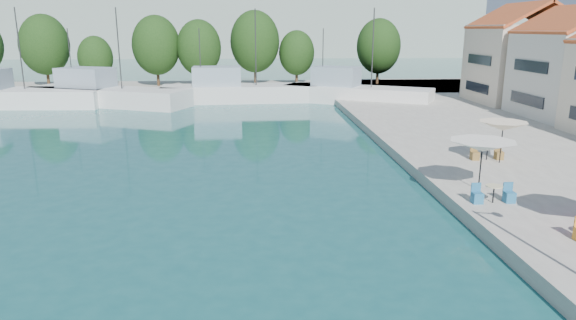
{
  "coord_description": "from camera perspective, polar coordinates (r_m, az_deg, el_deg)",
  "views": [
    {
      "loc": [
        -2.52,
        1.3,
        7.77
      ],
      "look_at": [
        -0.84,
        26.0,
        1.41
      ],
      "focal_mm": 32.0,
      "sensor_mm": 36.0,
      "label": 1
    }
  ],
  "objects": [
    {
      "name": "tree_04",
      "position": [
        68.4,
        -14.44,
        12.24
      ],
      "size": [
        5.98,
        5.98,
        8.85
      ],
      "color": "#3F2B19",
      "rests_on": "quay_far"
    },
    {
      "name": "cafe_table_03",
      "position": [
        30.92,
        21.23,
        0.55
      ],
      "size": [
        1.82,
        0.7,
        0.76
      ],
      "color": "black",
      "rests_on": "quay_right"
    },
    {
      "name": "tree_07",
      "position": [
        69.41,
        0.97,
        11.81
      ],
      "size": [
        4.71,
        4.71,
        6.98
      ],
      "color": "#3F2B19",
      "rests_on": "quay_far"
    },
    {
      "name": "tree_03",
      "position": [
        69.79,
        -20.62,
        10.62
      ],
      "size": [
        4.27,
        4.27,
        6.31
      ],
      "color": "#3F2B19",
      "rests_on": "quay_far"
    },
    {
      "name": "tree_08",
      "position": [
        70.08,
        10.03,
        12.35
      ],
      "size": [
        5.74,
        5.74,
        8.49
      ],
      "color": "#3F2B19",
      "rests_on": "quay_far"
    },
    {
      "name": "hill_west",
      "position": [
        161.06,
        -14.14,
        14.08
      ],
      "size": [
        180.0,
        40.0,
        16.0
      ],
      "primitive_type": "cube",
      "color": "gray",
      "rests_on": "ground"
    },
    {
      "name": "building_06",
      "position": [
        56.38,
        24.65,
        10.82
      ],
      "size": [
        9.0,
        8.8,
        10.2
      ],
      "color": "beige",
      "rests_on": "quay_right"
    },
    {
      "name": "trawler_02",
      "position": [
        57.14,
        -19.71,
        6.84
      ],
      "size": [
        17.92,
        10.94,
        10.2
      ],
      "rotation": [
        0.0,
        0.0,
        -0.4
      ],
      "color": "silver",
      "rests_on": "ground"
    },
    {
      "name": "trawler_01",
      "position": [
        60.22,
        -29.25,
        6.2
      ],
      "size": [
        19.84,
        6.13,
        10.2
      ],
      "rotation": [
        0.0,
        0.0,
        -0.05
      ],
      "color": "silver",
      "rests_on": "ground"
    },
    {
      "name": "hill_east",
      "position": [
        183.7,
        9.78,
        13.66
      ],
      "size": [
        140.0,
        40.0,
        12.0
      ],
      "primitive_type": "cube",
      "color": "gray",
      "rests_on": "ground"
    },
    {
      "name": "tree_02",
      "position": [
        72.9,
        -25.45,
        11.49
      ],
      "size": [
        6.06,
        6.06,
        8.97
      ],
      "color": "#3F2B19",
      "rests_on": "quay_far"
    },
    {
      "name": "tree_06",
      "position": [
        69.11,
        -3.7,
        13.0
      ],
      "size": [
        6.43,
        6.43,
        9.52
      ],
      "color": "#3F2B19",
      "rests_on": "quay_far"
    },
    {
      "name": "quay_far",
      "position": [
        66.35,
        -8.68,
        7.79
      ],
      "size": [
        90.0,
        16.0,
        0.6
      ],
      "primitive_type": "cube",
      "color": "gray",
      "rests_on": "ground"
    },
    {
      "name": "umbrella_white",
      "position": [
        24.61,
        20.8,
        1.46
      ],
      "size": [
        2.98,
        2.98,
        2.31
      ],
      "color": "black",
      "rests_on": "quay_right"
    },
    {
      "name": "umbrella_cream",
      "position": [
        30.14,
        22.79,
        3.49
      ],
      "size": [
        2.61,
        2.61,
        2.3
      ],
      "color": "black",
      "rests_on": "quay_right"
    },
    {
      "name": "cafe_table_02",
      "position": [
        23.42,
        21.85,
        -3.76
      ],
      "size": [
        1.82,
        0.7,
        0.76
      ],
      "color": "black",
      "rests_on": "quay_right"
    },
    {
      "name": "trawler_03",
      "position": [
        56.56,
        -5.72,
        7.54
      ],
      "size": [
        17.12,
        5.24,
        10.2
      ],
      "rotation": [
        0.0,
        0.0,
        0.05
      ],
      "color": "silver",
      "rests_on": "ground"
    },
    {
      "name": "tree_05",
      "position": [
        67.64,
        -9.87,
        12.2
      ],
      "size": [
        5.62,
        5.62,
        8.32
      ],
      "color": "#3F2B19",
      "rests_on": "quay_far"
    },
    {
      "name": "trawler_04",
      "position": [
        55.52,
        7.23,
        7.37
      ],
      "size": [
        15.65,
        11.02,
        10.2
      ],
      "rotation": [
        0.0,
        0.0,
        -0.5
      ],
      "color": "silver",
      "rests_on": "ground"
    }
  ]
}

